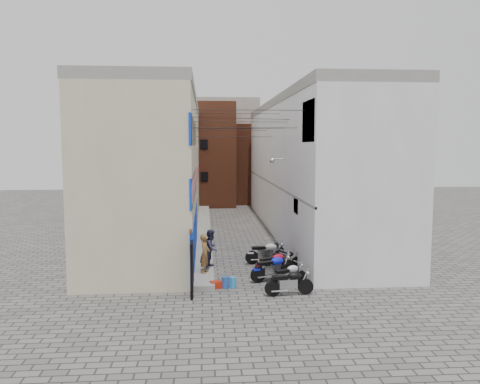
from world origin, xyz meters
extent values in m
plane|color=#565351|center=(0.00, 0.00, 0.00)|extent=(90.00, 90.00, 0.00)
cube|color=gray|center=(-2.05, 13.00, 0.12)|extent=(0.90, 26.00, 0.25)
cube|color=#C3B093|center=(-5.00, 13.00, 4.25)|extent=(5.00, 26.00, 8.50)
cube|color=#DC7B82|center=(-2.54, 13.00, 4.00)|extent=(0.10, 26.00, 0.80)
cube|color=#0D36C5|center=(-2.53, 4.90, 1.30)|extent=(0.12, 10.20, 2.40)
cube|color=#0D36C5|center=(-2.55, 4.90, 5.30)|extent=(0.10, 10.20, 4.00)
cube|color=gray|center=(-5.00, 13.00, 8.75)|extent=(5.10, 26.00, 0.50)
cube|color=black|center=(-2.52, -0.40, 1.10)|extent=(0.10, 1.20, 2.20)
cube|color=silver|center=(5.00, 13.00, 4.25)|extent=(5.00, 26.00, 8.50)
cube|color=#0D36C5|center=(2.55, 1.50, 7.00)|extent=(0.10, 2.40, 1.80)
cube|color=white|center=(2.56, 4.00, 3.00)|extent=(0.08, 1.00, 0.70)
cylinder|color=#B2B2B7|center=(2.15, 7.00, 5.20)|extent=(0.80, 0.06, 0.06)
sphere|color=#B2B2B7|center=(1.75, 7.00, 5.10)|extent=(0.28, 0.28, 0.28)
cube|color=gray|center=(5.00, 13.00, 8.75)|extent=(5.10, 26.00, 0.50)
cube|color=gray|center=(2.54, 13.00, 3.40)|extent=(0.10, 26.00, 0.12)
cube|color=brown|center=(-2.00, 28.00, 5.00)|extent=(6.00, 6.00, 10.00)
cube|color=brown|center=(3.00, 30.00, 4.00)|extent=(5.00, 6.00, 8.00)
cube|color=gray|center=(0.00, 34.00, 5.50)|extent=(8.00, 5.00, 11.00)
cube|color=black|center=(0.00, 25.20, 1.20)|extent=(2.00, 0.30, 2.40)
cylinder|color=black|center=(0.00, 2.00, 7.50)|extent=(5.20, 0.02, 0.02)
cylinder|color=black|center=(0.00, 4.00, 6.80)|extent=(5.20, 0.02, 0.02)
cylinder|color=black|center=(0.00, 6.50, 7.20)|extent=(5.20, 0.02, 0.02)
cylinder|color=black|center=(0.00, 9.00, 7.80)|extent=(5.20, 0.02, 0.02)
cylinder|color=black|center=(0.00, 12.00, 6.50)|extent=(5.20, 0.02, 0.02)
cylinder|color=black|center=(0.00, 15.00, 7.00)|extent=(5.20, 0.02, 0.02)
cylinder|color=black|center=(0.00, 5.00, 7.30)|extent=(5.65, 2.07, 0.02)
cylinder|color=black|center=(0.00, 8.00, 6.90)|extent=(5.80, 1.58, 0.02)
imported|color=brown|center=(-2.00, 2.01, 1.13)|extent=(0.57, 0.73, 1.75)
imported|color=#2F2F46|center=(-1.70, 2.98, 1.15)|extent=(0.97, 1.07, 1.79)
cylinder|color=#2350B0|center=(-1.16, 0.50, 0.24)|extent=(0.39, 0.39, 0.47)
cylinder|color=#2985D0|center=(-0.84, 0.50, 0.22)|extent=(0.33, 0.33, 0.45)
cube|color=#B41F0C|center=(-1.55, 0.50, 0.14)|extent=(0.54, 0.48, 0.28)
camera|label=1|loc=(-2.00, -18.62, 6.00)|focal=35.00mm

